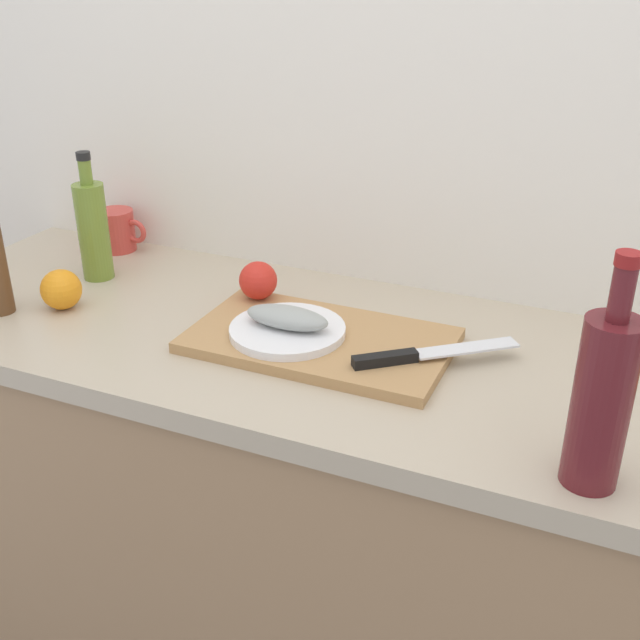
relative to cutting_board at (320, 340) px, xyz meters
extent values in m
cube|color=white|center=(0.12, 0.34, 0.34)|extent=(3.20, 0.05, 2.50)
cube|color=#9E7A56|center=(0.12, 0.02, -0.48)|extent=(2.00, 0.58, 0.86)
cube|color=#B7A88E|center=(0.12, 0.02, -0.03)|extent=(2.00, 0.60, 0.04)
cube|color=tan|center=(0.00, 0.00, 0.00)|extent=(0.46, 0.26, 0.02)
cylinder|color=white|center=(-0.05, -0.02, 0.02)|extent=(0.21, 0.21, 0.01)
ellipsoid|color=#999E99|center=(-0.05, -0.02, 0.04)|extent=(0.15, 0.07, 0.04)
cube|color=silver|center=(0.25, 0.04, 0.02)|extent=(0.16, 0.14, 0.00)
cube|color=black|center=(0.14, -0.05, 0.02)|extent=(0.10, 0.09, 0.02)
sphere|color=red|center=(-0.17, 0.10, 0.05)|extent=(0.07, 0.07, 0.07)
cylinder|color=olive|center=(-0.56, 0.10, 0.09)|extent=(0.06, 0.06, 0.20)
cylinder|color=olive|center=(-0.56, 0.10, 0.22)|extent=(0.03, 0.03, 0.05)
cylinder|color=black|center=(-0.56, 0.10, 0.25)|extent=(0.03, 0.03, 0.02)
cylinder|color=#59191E|center=(0.48, -0.21, 0.11)|extent=(0.07, 0.07, 0.23)
cylinder|color=#59191E|center=(0.48, -0.21, 0.26)|extent=(0.03, 0.03, 0.07)
cylinder|color=maroon|center=(0.48, -0.21, 0.30)|extent=(0.03, 0.03, 0.02)
cylinder|color=#CC3F38|center=(-0.62, 0.25, 0.04)|extent=(0.08, 0.08, 0.09)
torus|color=#CC3F38|center=(-0.57, 0.25, 0.04)|extent=(0.06, 0.01, 0.06)
sphere|color=orange|center=(-0.52, -0.06, 0.03)|extent=(0.08, 0.08, 0.08)
camera|label=1|loc=(0.48, -1.10, 0.62)|focal=42.88mm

